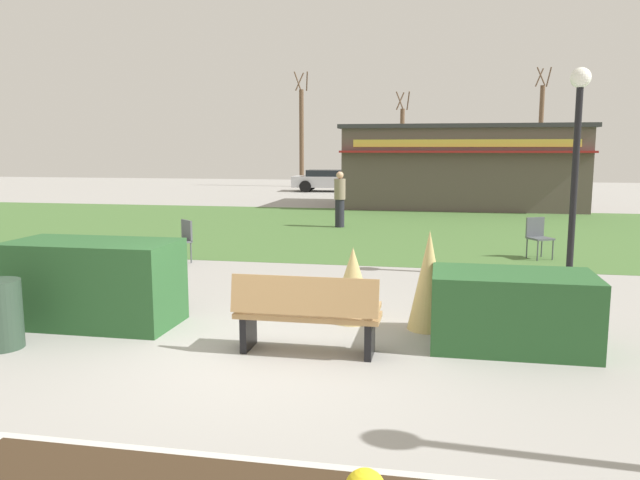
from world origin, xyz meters
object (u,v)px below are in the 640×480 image
object	(u,v)px
lamppost_mid	(577,147)
park_bench	(307,314)
cafe_chair_west	(538,234)
parked_car_west_slot	(330,180)
tree_center_bg	(402,145)
tree_left_bg	(302,136)
tree_right_bg	(540,134)
cafe_chair_east	(182,237)
food_kiosk	(461,166)
person_strolling	(340,199)

from	to	relation	value
lamppost_mid	park_bench	bearing A→B (deg)	-127.43
lamppost_mid	cafe_chair_west	size ratio (longest dim) A/B	4.26
parked_car_west_slot	tree_center_bg	size ratio (longest dim) A/B	0.72
tree_left_bg	tree_right_bg	bearing A→B (deg)	7.38
park_bench	tree_right_bg	xyz separation A→B (m)	(7.43, 33.30, 2.75)
tree_center_bg	tree_left_bg	bearing A→B (deg)	-162.67
park_bench	cafe_chair_east	distance (m)	6.49
cafe_chair_west	tree_center_bg	world-z (taller)	tree_center_bg
park_bench	food_kiosk	xyz separation A→B (m)	(2.32, 19.36, 1.17)
lamppost_mid	tree_right_bg	bearing A→B (deg)	82.79
cafe_chair_west	person_strolling	bearing A→B (deg)	138.29
food_kiosk	parked_car_west_slot	size ratio (longest dim) A/B	2.21
cafe_chair_west	parked_car_west_slot	xyz separation A→B (m)	(-8.09, 20.10, 0.12)
cafe_chair_west	tree_right_bg	distance (m)	26.55
tree_right_bg	food_kiosk	bearing A→B (deg)	-110.15
tree_right_bg	tree_center_bg	distance (m)	8.40
food_kiosk	parked_car_west_slot	xyz separation A→B (m)	(-6.81, 7.91, -1.01)
park_bench	cafe_chair_east	xyz separation A→B (m)	(-3.80, 5.27, 0.05)
parked_car_west_slot	tree_center_bg	xyz separation A→B (m)	(3.55, 6.06, 1.95)
park_bench	lamppost_mid	size ratio (longest dim) A/B	0.45
cafe_chair_west	tree_left_bg	bearing A→B (deg)	113.72
cafe_chair_west	person_strolling	distance (m)	6.82
cafe_chair_west	lamppost_mid	bearing A→B (deg)	-83.10
cafe_chair_west	tree_center_bg	distance (m)	26.63
food_kiosk	cafe_chair_east	world-z (taller)	food_kiosk
cafe_chair_west	park_bench	bearing A→B (deg)	-116.66
cafe_chair_east	tree_right_bg	size ratio (longest dim) A/B	0.12
person_strolling	tree_center_bg	size ratio (longest dim) A/B	0.29
person_strolling	food_kiosk	bearing A→B (deg)	157.37
park_bench	tree_right_bg	bearing A→B (deg)	77.42
tree_center_bg	parked_car_west_slot	bearing A→B (deg)	-120.37
park_bench	parked_car_west_slot	distance (m)	27.64
lamppost_mid	food_kiosk	bearing A→B (deg)	96.15
cafe_chair_east	tree_left_bg	distance (m)	26.49
lamppost_mid	cafe_chair_east	bearing A→B (deg)	178.33
lamppost_mid	parked_car_west_slot	size ratio (longest dim) A/B	0.89
person_strolling	cafe_chair_east	bearing A→B (deg)	-16.04
cafe_chair_east	tree_center_bg	bearing A→B (deg)	84.18
cafe_chair_west	cafe_chair_east	world-z (taller)	same
lamppost_mid	person_strolling	size ratio (longest dim) A/B	2.24
tree_right_bg	person_strolling	bearing A→B (deg)	-112.43
parked_car_west_slot	tree_right_bg	bearing A→B (deg)	26.83
park_bench	tree_left_bg	size ratio (longest dim) A/B	0.24
lamppost_mid	tree_center_bg	bearing A→B (deg)	99.63
parked_car_west_slot	park_bench	bearing A→B (deg)	-80.65
tree_left_bg	tree_right_bg	xyz separation A→B (m)	(14.49, 1.88, 0.08)
person_strolling	tree_left_bg	size ratio (longest dim) A/B	0.24
food_kiosk	tree_left_bg	bearing A→B (deg)	127.84
tree_left_bg	tree_center_bg	xyz separation A→B (m)	(6.12, 1.91, -0.56)
food_kiosk	tree_center_bg	bearing A→B (deg)	103.11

